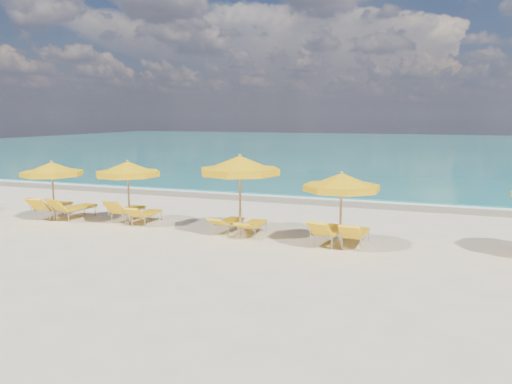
% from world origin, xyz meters
% --- Properties ---
extents(ground_plane, '(120.00, 120.00, 0.00)m').
position_xyz_m(ground_plane, '(0.00, 0.00, 0.00)').
color(ground_plane, beige).
extents(ocean, '(120.00, 80.00, 0.30)m').
position_xyz_m(ocean, '(0.00, 48.00, 0.00)').
color(ocean, '#136E6B').
rests_on(ocean, ground).
extents(wet_sand_band, '(120.00, 2.60, 0.01)m').
position_xyz_m(wet_sand_band, '(0.00, 7.40, 0.00)').
color(wet_sand_band, tan).
rests_on(wet_sand_band, ground).
extents(foam_line, '(120.00, 1.20, 0.03)m').
position_xyz_m(foam_line, '(0.00, 8.20, 0.00)').
color(foam_line, white).
rests_on(foam_line, ground).
extents(whitecap_near, '(14.00, 0.36, 0.05)m').
position_xyz_m(whitecap_near, '(-6.00, 17.00, 0.00)').
color(whitecap_near, white).
rests_on(whitecap_near, ground).
extents(whitecap_far, '(18.00, 0.30, 0.05)m').
position_xyz_m(whitecap_far, '(8.00, 24.00, 0.00)').
color(whitecap_far, white).
rests_on(whitecap_far, ground).
extents(umbrella_2, '(2.22, 2.22, 2.19)m').
position_xyz_m(umbrella_2, '(-7.23, -0.08, 1.87)').
color(umbrella_2, tan).
rests_on(umbrella_2, ground).
extents(umbrella_3, '(2.81, 2.81, 2.27)m').
position_xyz_m(umbrella_3, '(-4.29, 0.30, 1.94)').
color(umbrella_3, tan).
rests_on(umbrella_3, ground).
extents(umbrella_4, '(2.80, 2.80, 2.61)m').
position_xyz_m(umbrella_4, '(-0.05, 0.14, 2.22)').
color(umbrella_4, tan).
rests_on(umbrella_4, ground).
extents(umbrella_5, '(2.92, 2.92, 2.23)m').
position_xyz_m(umbrella_5, '(3.24, -0.32, 1.90)').
color(umbrella_5, tan).
rests_on(umbrella_5, ground).
extents(lounger_2_left, '(0.91, 2.06, 0.93)m').
position_xyz_m(lounger_2_left, '(-7.73, 0.40, 0.25)').
color(lounger_2_left, '#A5A8AD').
rests_on(lounger_2_left, ground).
extents(lounger_2_right, '(0.90, 1.95, 0.91)m').
position_xyz_m(lounger_2_right, '(-6.75, 0.47, 0.24)').
color(lounger_2_right, '#A5A8AD').
rests_on(lounger_2_right, ground).
extents(lounger_3_left, '(0.66, 1.84, 0.89)m').
position_xyz_m(lounger_3_left, '(-4.71, 0.82, 0.23)').
color(lounger_3_left, '#A5A8AD').
rests_on(lounger_3_left, ground).
extents(lounger_3_right, '(0.61, 1.70, 0.74)m').
position_xyz_m(lounger_3_right, '(-3.83, 0.64, 0.21)').
color(lounger_3_right, '#A5A8AD').
rests_on(lounger_3_right, ground).
extents(lounger_4_left, '(0.67, 1.71, 0.64)m').
position_xyz_m(lounger_4_left, '(-0.59, 0.46, 0.20)').
color(lounger_4_left, '#A5A8AD').
rests_on(lounger_4_left, ground).
extents(lounger_4_right, '(0.57, 1.71, 0.61)m').
position_xyz_m(lounger_4_right, '(0.32, 0.30, 0.20)').
color(lounger_4_right, '#A5A8AD').
rests_on(lounger_4_right, ground).
extents(lounger_5_left, '(0.93, 1.97, 0.89)m').
position_xyz_m(lounger_5_left, '(2.87, 0.05, 0.24)').
color(lounger_5_left, '#A5A8AD').
rests_on(lounger_5_left, ground).
extents(lounger_5_right, '(0.69, 1.81, 0.84)m').
position_xyz_m(lounger_5_right, '(3.62, 0.05, 0.22)').
color(lounger_5_right, '#A5A8AD').
rests_on(lounger_5_right, ground).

